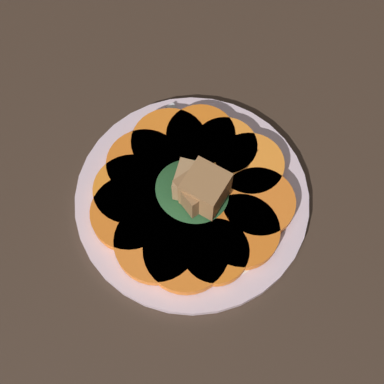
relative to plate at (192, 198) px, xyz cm
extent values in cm
cube|color=#38281E|center=(0.00, 0.00, -1.52)|extent=(120.00, 120.00, 2.00)
cylinder|color=silver|center=(0.00, 0.00, -0.02)|extent=(26.97, 26.97, 1.00)
cylinder|color=white|center=(0.00, 0.00, 0.03)|extent=(21.57, 21.57, 1.00)
cylinder|color=orange|center=(-3.65, -6.69, 1.25)|extent=(7.95, 7.95, 1.34)
cylinder|color=orange|center=(-0.23, -7.12, 1.25)|extent=(7.55, 7.55, 1.34)
cylinder|color=orange|center=(3.19, -6.75, 1.25)|extent=(8.26, 8.26, 1.34)
cylinder|color=orange|center=(5.83, -3.93, 1.25)|extent=(9.00, 9.00, 1.34)
cylinder|color=orange|center=(6.70, -0.39, 1.25)|extent=(8.69, 8.69, 1.34)
cylinder|color=orange|center=(5.98, 3.53, 1.25)|extent=(8.60, 8.60, 1.34)
cylinder|color=orange|center=(4.37, 5.81, 1.25)|extent=(9.01, 9.01, 1.34)
cylinder|color=orange|center=(0.02, 7.03, 1.25)|extent=(9.30, 9.30, 1.34)
cylinder|color=orange|center=(-3.26, 6.06, 1.25)|extent=(9.42, 9.42, 1.34)
cylinder|color=orange|center=(-5.94, 4.42, 1.25)|extent=(7.35, 7.35, 1.34)
cylinder|color=orange|center=(-7.05, 0.89, 1.25)|extent=(8.53, 8.53, 1.34)
cylinder|color=orange|center=(-6.89, -3.11, 1.25)|extent=(8.34, 8.34, 1.34)
ellipsoid|color=#1E4723|center=(0.00, 0.00, 1.49)|extent=(9.72, 8.75, 1.82)
cube|color=brown|center=(-0.92, 0.65, 4.19)|extent=(4.60, 4.60, 3.58)
cube|color=olive|center=(-1.72, 0.40, 4.53)|extent=(4.46, 4.46, 4.26)
cube|color=#9E754C|center=(0.38, -0.40, 4.17)|extent=(4.47, 4.47, 3.54)
cube|color=silver|center=(3.65, -6.41, 0.78)|extent=(11.11, 5.35, 0.40)
cube|color=silver|center=(-2.35, -3.98, 0.78)|extent=(2.16, 2.67, 0.40)
cube|color=silver|center=(-5.48, -3.79, 0.78)|extent=(4.33, 1.99, 0.40)
cube|color=silver|center=(-5.23, -3.17, 0.78)|extent=(4.33, 1.99, 0.40)
cube|color=silver|center=(-4.98, -2.56, 0.78)|extent=(4.33, 1.99, 0.40)
cube|color=silver|center=(-4.73, -1.94, 0.78)|extent=(4.33, 1.99, 0.40)
camera|label=1|loc=(-13.52, 20.53, 56.70)|focal=50.00mm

